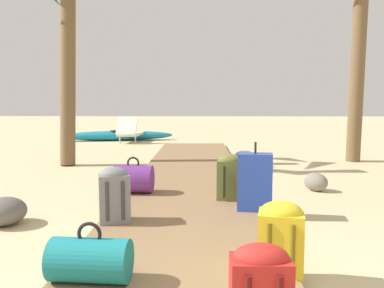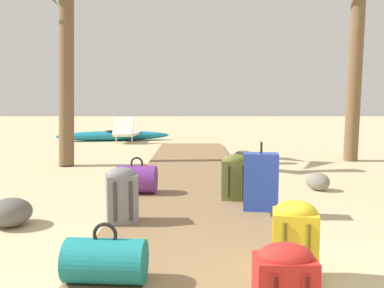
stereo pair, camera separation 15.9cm
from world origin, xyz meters
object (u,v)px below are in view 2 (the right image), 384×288
backpack_olive (235,176)px  duffel_bag_purple (136,179)px  duffel_bag_teal (105,260)px  backpack_yellow (294,234)px  suitcase_blue (260,182)px  backpack_grey (121,193)px  lounge_chair (126,132)px  kayak (112,136)px

backpack_olive → duffel_bag_purple: 1.30m
duffel_bag_teal → duffel_bag_purple: (-0.15, 2.60, 0.03)m
backpack_yellow → backpack_olive: (-0.19, 2.06, 0.03)m
suitcase_blue → backpack_grey: 1.51m
lounge_chair → kayak: (-0.54, 0.53, -0.17)m
duffel_bag_teal → backpack_olive: backpack_olive is taller
suitcase_blue → kayak: size_ratio=0.20×
duffel_bag_purple → backpack_yellow: bearing=-59.5°
kayak → duffel_bag_teal: bearing=-79.2°
backpack_grey → backpack_yellow: 1.81m
duffel_bag_purple → lounge_chair: lounge_chair is taller
suitcase_blue → backpack_olive: (-0.23, 0.45, -0.02)m
backpack_grey → backpack_olive: size_ratio=0.98×
kayak → backpack_grey: bearing=-78.4°
backpack_grey → duffel_bag_purple: size_ratio=1.06×
lounge_chair → duffel_bag_teal: bearing=-81.6°
suitcase_blue → lounge_chair: (-2.78, 8.16, -0.06)m
suitcase_blue → duffel_bag_teal: 2.23m
duffel_bag_teal → backpack_olive: (1.09, 2.24, 0.14)m
backpack_olive → lounge_chair: (-2.55, 7.71, -0.04)m
suitcase_blue → kayak: 9.31m
suitcase_blue → backpack_olive: bearing=116.5°
backpack_olive → duffel_bag_purple: backpack_olive is taller
backpack_yellow → duffel_bag_purple: bearing=120.5°
duffel_bag_teal → backpack_olive: 2.50m
backpack_grey → duffel_bag_teal: bearing=-84.7°
backpack_yellow → lounge_chair: 10.15m
backpack_grey → lounge_chair: size_ratio=0.35×
backpack_olive → lounge_chair: lounge_chair is taller
backpack_grey → backpack_olive: backpack_olive is taller
duffel_bag_teal → lounge_chair: bearing=98.4°
suitcase_blue → backpack_olive: suitcase_blue is taller
lounge_chair → kayak: size_ratio=0.42×
backpack_yellow → kayak: bearing=107.6°
suitcase_blue → backpack_grey: (-1.44, -0.46, -0.03)m
lounge_chair → backpack_grey: bearing=-81.2°
lounge_chair → backpack_yellow: bearing=-74.3°
backpack_olive → lounge_chair: bearing=108.3°
suitcase_blue → lounge_chair: size_ratio=0.48×
duffel_bag_teal → backpack_yellow: backpack_yellow is taller
backpack_grey → kayak: size_ratio=0.15×
backpack_yellow → backpack_olive: 2.07m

